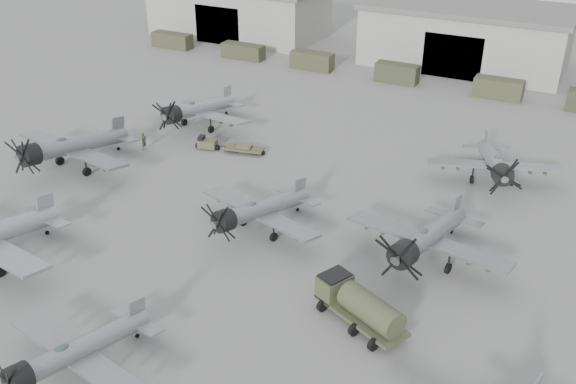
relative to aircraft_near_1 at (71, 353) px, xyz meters
name	(u,v)px	position (x,y,z in m)	size (l,w,h in m)	color
ground	(248,297)	(5.18, 11.67, -2.02)	(220.00, 220.00, 0.00)	slate
hangar_left	(239,8)	(-32.82, 73.63, 2.35)	(29.00, 14.80, 8.70)	gray
hangar_center	(466,35)	(5.18, 73.63, 2.35)	(29.00, 14.80, 8.70)	gray
support_truck_0	(172,40)	(-38.11, 61.67, -0.87)	(6.65, 2.20, 2.31)	#3C3E28
support_truck_1	(243,51)	(-25.01, 61.67, -0.92)	(6.61, 2.20, 2.20)	#373B26
support_truck_2	(312,61)	(-13.53, 61.67, -0.77)	(6.18, 2.20, 2.51)	#3C3F29
support_truck_3	(397,73)	(-0.83, 61.67, -0.75)	(5.79, 2.20, 2.55)	#363C27
support_truck_4	(498,88)	(12.62, 61.67, -0.76)	(6.05, 2.20, 2.53)	#3C3F29
aircraft_near_1	(71,353)	(0.00, 0.00, 0.00)	(11.21, 10.09, 4.45)	gray
aircraft_mid_0	(68,147)	(-20.62, 21.18, 0.51)	(14.06, 12.65, 5.58)	gray
aircraft_mid_1	(257,211)	(1.50, 19.39, 0.13)	(11.89, 10.70, 4.74)	gray
aircraft_mid_2	(426,238)	(15.06, 21.31, 0.35)	(13.14, 11.83, 5.22)	gray
aircraft_far_0	(195,110)	(-15.63, 35.58, 0.34)	(13.04, 11.73, 5.19)	#919599
aircraft_far_1	(495,163)	(16.98, 37.17, 0.21)	(12.16, 10.97, 4.90)	gray
fuel_tanker	(360,304)	(13.23, 12.69, -0.48)	(7.28, 4.98, 2.68)	#3F442C
tug_trailer	(221,146)	(-10.03, 31.99, -1.49)	(7.22, 2.85, 1.43)	#4A4930
ground_crew	(144,141)	(-17.41, 28.46, -1.07)	(0.70, 0.46, 1.91)	#353B27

